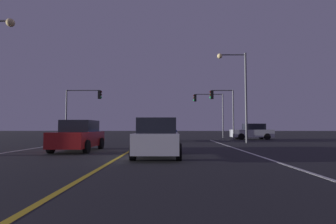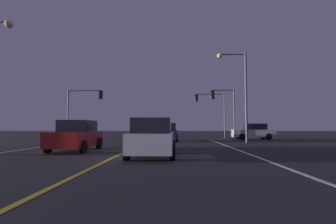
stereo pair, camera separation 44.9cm
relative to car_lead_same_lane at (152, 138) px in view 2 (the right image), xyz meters
name	(u,v)px [view 2 (the right image)]	position (x,y,z in m)	size (l,w,h in m)	color
lane_edge_right	(276,164)	(4.60, -2.14, -0.82)	(0.16, 35.13, 0.01)	silver
lane_center_divider	(101,163)	(-1.67, -2.14, -0.82)	(0.16, 35.13, 0.01)	gold
car_lead_same_lane	(152,138)	(0.00, 0.00, 0.00)	(2.02, 4.30, 1.70)	black
car_crossing_side	(254,132)	(9.34, 16.96, 0.00)	(4.30, 2.02, 1.70)	black
car_ahead_far	(167,132)	(0.22, 13.38, 0.00)	(2.02, 4.30, 1.70)	black
car_oncoming	(76,136)	(-4.52, 2.91, 0.00)	(2.02, 4.30, 1.70)	black
traffic_light_near_right	(223,103)	(5.92, 15.93, 3.04)	(2.53, 0.36, 5.23)	#4C4C51
traffic_light_near_left	(85,102)	(-8.60, 15.93, 3.13)	(3.82, 0.36, 5.25)	#4C4C51
traffic_light_far_right	(210,105)	(5.31, 21.43, 3.30)	(3.78, 0.36, 5.51)	#4C4C51
street_lamp_right_far	(239,85)	(6.32, 10.50, 4.07)	(2.48, 0.44, 7.62)	#4C4C51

